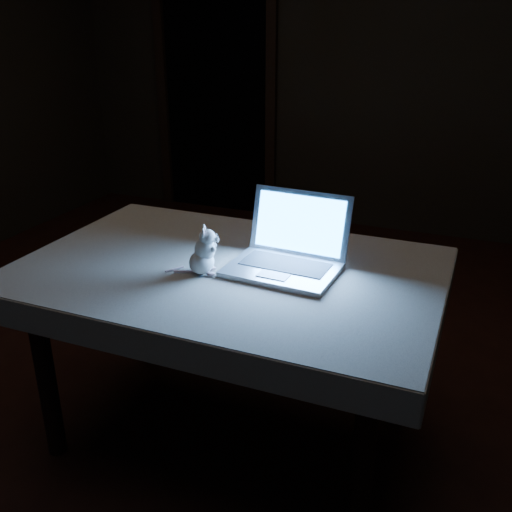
% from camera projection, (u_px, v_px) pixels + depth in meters
% --- Properties ---
extents(floor, '(5.00, 5.00, 0.00)m').
position_uv_depth(floor, '(201.00, 396.00, 2.52)').
color(floor, black).
rests_on(floor, ground).
extents(back_wall, '(4.50, 0.04, 2.60)m').
position_uv_depth(back_wall, '(351.00, 54.00, 4.15)').
color(back_wall, black).
rests_on(back_wall, ground).
extents(doorway, '(1.06, 0.36, 2.13)m').
position_uv_depth(doorway, '(216.00, 82.00, 4.62)').
color(doorway, black).
rests_on(doorway, back_wall).
extents(table, '(1.36, 0.88, 0.73)m').
position_uv_depth(table, '(230.00, 357.00, 2.15)').
color(table, black).
rests_on(table, floor).
extents(tablecloth, '(1.48, 1.00, 0.10)m').
position_uv_depth(tablecloth, '(216.00, 285.00, 1.98)').
color(tablecloth, beige).
rests_on(tablecloth, table).
extents(laptop, '(0.39, 0.34, 0.25)m').
position_uv_depth(laptop, '(282.00, 239.00, 1.91)').
color(laptop, '#A9A8AD').
rests_on(laptop, tablecloth).
extents(plush_mouse, '(0.13, 0.13, 0.17)m').
position_uv_depth(plush_mouse, '(201.00, 250.00, 1.92)').
color(plush_mouse, silver).
rests_on(plush_mouse, tablecloth).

